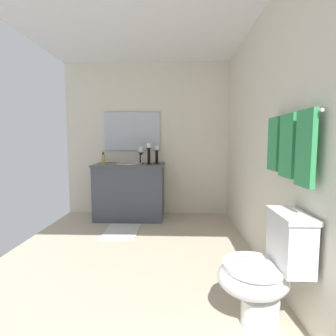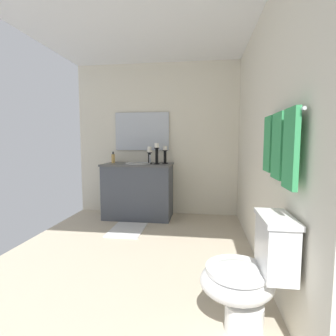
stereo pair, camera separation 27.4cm
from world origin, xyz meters
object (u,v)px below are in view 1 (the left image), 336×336
Objects in this scene: towel_near_corner at (305,148)px; bath_mat at (122,231)px; vanity_cabinet at (130,191)px; mirror at (132,131)px; towel_bar at (291,117)px; candle_holder_tall at (157,154)px; toilet at (264,271)px; towel_center at (287,146)px; candle_holder_mid at (141,155)px; sink_basin at (130,166)px; candle_holder_short at (149,153)px; towel_near_vanity at (274,144)px; soap_bottle at (103,159)px.

bath_mat is (-1.74, -1.50, -1.14)m from towel_near_corner.
mirror is (-0.28, 0.00, 0.93)m from vanity_cabinet.
towel_bar reaches higher than bath_mat.
mirror is at bearing -150.56° from towel_near_corner.
candle_holder_tall is 0.46× the size of bath_mat.
towel_bar is 0.33m from towel_near_corner.
candle_holder_tall is at bearing 98.48° from vanity_cabinet.
towel_center is at bearing 137.69° from toilet.
candle_holder_mid is (-0.02, 0.18, 0.56)m from vanity_cabinet.
towel_near_corner reaches higher than sink_basin.
vanity_cabinet is 2.89m from towel_near_corner.
bath_mat is at bearing -28.93° from candle_holder_short.
candle_holder_tall is 2.21m from towel_near_vanity.
towel_bar is (-0.22, 0.22, 0.99)m from toilet.
bath_mat is (-1.24, -1.50, -1.16)m from towel_near_vanity.
soap_bottle is (0.00, -0.84, -0.07)m from candle_holder_tall.
towel_near_vanity is at bearing 180.00° from towel_near_corner.
mirror is 0.64m from soap_bottle.
soap_bottle is 1.22m from bath_mat.
mirror is 0.58m from candle_holder_short.
candle_holder_mid is at bearing -154.71° from toilet.
candle_holder_mid is (-0.08, -0.13, -0.03)m from candle_holder_short.
sink_basin is 0.25m from candle_holder_mid.
soap_bottle is (0.22, -0.42, -0.43)m from mirror.
candle_holder_short is (0.35, 0.31, -0.34)m from mirror.
bath_mat is at bearing -15.45° from candle_holder_mid.
candle_holder_short is 0.76× the size of towel_near_vanity.
towel_center is 2.40m from bath_mat.
vanity_cabinet is 0.59m from candle_holder_mid.
vanity_cabinet is 0.97m from mirror.
candle_holder_tall is 0.60× the size of towel_near_corner.
toilet is at bearing 25.29° from candle_holder_mid.
toilet is at bearing 28.89° from vanity_cabinet.
towel_center reaches higher than bath_mat.
towel_near_corner is at bearing 38.30° from soap_bottle.
soap_bottle reaches higher than toilet.
candle_holder_tall is at bearing -150.68° from towel_near_vanity.
vanity_cabinet is at bearing -141.21° from towel_near_vanity.
towel_bar is (2.17, 1.94, 0.43)m from soap_bottle.
towel_near_vanity is (-0.48, 0.20, 0.81)m from toilet.
soap_bottle is (-0.06, -0.42, 0.11)m from sink_basin.
candle_holder_tall reaches higher than vanity_cabinet.
bath_mat is at bearing -134.90° from towel_center.
towel_near_vanity is at bearing 38.79° from vanity_cabinet.
sink_basin is at bearing -144.76° from towel_center.
candle_holder_tall is 0.36× the size of towel_bar.
sink_basin is 2.41m from towel_near_vanity.
towel_center reaches higher than soap_bottle.
mirror is at bearing -145.06° from towel_near_vanity.
bath_mat is (-1.71, -1.29, -0.36)m from toilet.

